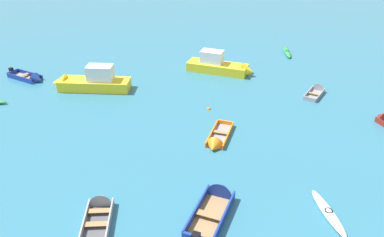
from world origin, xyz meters
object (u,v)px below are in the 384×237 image
Objects in this scene: rowboat_deep_blue_near_right at (31,78)px; rowboat_grey_far_right at (100,210)px; kayak_green_distant_center at (287,52)px; kayak_white_back_row_center at (328,213)px; rowboat_deep_blue_outer_right at (216,202)px; motor_launch_yellow_midfield_right at (90,82)px; rowboat_grey_back_row_right at (317,91)px; rowboat_orange_center at (216,142)px; motor_launch_yellow_cluster_inner at (222,66)px; mooring_buoy_outer_edge at (209,109)px.

rowboat_deep_blue_near_right is 0.98× the size of rowboat_grey_far_right.
rowboat_grey_far_right is at bearing -70.16° from rowboat_deep_blue_near_right.
kayak_white_back_row_center is at bearing -108.09° from kayak_green_distant_center.
rowboat_deep_blue_outer_right is 17.67m from motor_launch_yellow_midfield_right.
motor_launch_yellow_midfield_right is at bearing 167.80° from rowboat_grey_back_row_right.
rowboat_deep_blue_outer_right is 5.61m from kayak_white_back_row_center.
kayak_green_distant_center is at bearing 59.20° from rowboat_deep_blue_outer_right.
motor_launch_yellow_midfield_right is (-12.56, 17.80, 0.54)m from kayak_white_back_row_center.
rowboat_deep_blue_near_right is (-24.17, 6.98, 0.05)m from rowboat_grey_back_row_right.
motor_launch_yellow_midfield_right is 1.85× the size of rowboat_grey_far_right.
rowboat_orange_center is at bearing 35.52° from rowboat_grey_far_right.
kayak_white_back_row_center is 0.94× the size of rowboat_deep_blue_near_right.
kayak_green_distant_center is at bearing 25.86° from motor_launch_yellow_cluster_inner.
rowboat_deep_blue_outer_right is 16.72m from rowboat_grey_back_row_right.
kayak_green_distant_center is at bearing 6.35° from rowboat_deep_blue_near_right.
kayak_white_back_row_center is (-6.23, -13.74, 0.00)m from rowboat_grey_back_row_right.
rowboat_grey_far_right is (-7.27, -5.19, 0.03)m from rowboat_orange_center.
kayak_green_distant_center is 28.56m from rowboat_grey_far_right.
rowboat_deep_blue_near_right is at bearing 136.30° from rowboat_orange_center.
rowboat_grey_far_right is at bearing -127.83° from mooring_buoy_outer_edge.
rowboat_grey_far_right is at bearing -85.20° from motor_launch_yellow_midfield_right.
kayak_white_back_row_center is 0.50× the size of motor_launch_yellow_midfield_right.
mooring_buoy_outer_edge is (1.97, 10.66, -0.23)m from rowboat_deep_blue_outer_right.
motor_launch_yellow_cluster_inner is 12.11m from motor_launch_yellow_midfield_right.
rowboat_deep_blue_outer_right is at bearing -133.85° from rowboat_grey_back_row_right.
motor_launch_yellow_cluster_inner is 19.57m from kayak_white_back_row_center.
rowboat_grey_back_row_right is 20.95m from rowboat_grey_far_right.
kayak_green_distant_center is 0.52× the size of motor_launch_yellow_midfield_right.
kayak_green_distant_center is 0.97× the size of rowboat_deep_blue_near_right.
rowboat_grey_far_right is (-5.91, 0.52, -0.05)m from rowboat_deep_blue_outer_right.
motor_launch_yellow_cluster_inner is at bearing 75.07° from rowboat_deep_blue_outer_right.
kayak_green_distant_center is (1.47, 9.83, 0.01)m from rowboat_grey_back_row_right.
motor_launch_yellow_midfield_right is at bearing 94.80° from rowboat_grey_far_right.
rowboat_orange_center is 8.93m from rowboat_grey_far_right.
rowboat_grey_back_row_right is 9.71m from mooring_buoy_outer_edge.
kayak_green_distant_center is at bearing 54.16° from rowboat_orange_center.
rowboat_grey_back_row_right is (6.82, -5.82, -0.50)m from motor_launch_yellow_cluster_inner.
rowboat_deep_blue_outer_right reaches higher than kayak_white_back_row_center.
rowboat_grey_far_right reaches higher than mooring_buoy_outer_edge.
kayak_white_back_row_center is at bearing -61.63° from rowboat_orange_center.
rowboat_deep_blue_outer_right is 1.13× the size of rowboat_orange_center.
motor_launch_yellow_cluster_inner reaches higher than kayak_green_distant_center.
mooring_buoy_outer_edge is (7.88, 10.15, -0.18)m from rowboat_grey_far_right.
kayak_green_distant_center is (7.70, 23.57, 0.00)m from kayak_white_back_row_center.
rowboat_grey_far_right reaches higher than kayak_white_back_row_center.
motor_launch_yellow_cluster_inner reaches higher than rowboat_grey_back_row_right.
rowboat_deep_blue_near_right is at bearing 150.10° from mooring_buoy_outer_edge.
rowboat_deep_blue_outer_right reaches higher than kayak_green_distant_center.
rowboat_grey_far_right is (-17.49, -11.54, 0.03)m from rowboat_grey_back_row_right.
rowboat_deep_blue_outer_right reaches higher than rowboat_grey_back_row_right.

